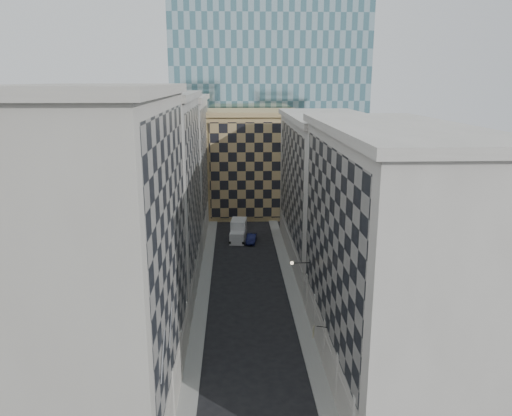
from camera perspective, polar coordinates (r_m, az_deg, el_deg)
name	(u,v)px	position (r m, az deg, el deg)	size (l,w,h in m)	color
sidewalk_west	(203,296)	(58.08, -6.13, -9.99)	(1.50, 100.00, 0.15)	gray
sidewalk_east	(294,294)	(58.36, 4.37, -9.82)	(1.50, 100.00, 0.15)	gray
bldg_left_a	(103,257)	(37.12, -17.10, -5.35)	(10.80, 22.80, 23.70)	#A6A095
bldg_left_b	(152,195)	(57.99, -11.81, 1.49)	(10.80, 22.80, 22.70)	gray
bldg_left_c	(174,167)	(79.47, -9.35, 4.67)	(10.80, 22.80, 21.70)	#A6A095
bldg_right_a	(387,253)	(42.08, 14.78, -5.02)	(10.80, 26.80, 20.70)	#B1ACA3
bldg_right_b	(327,189)	(67.49, 8.08, 2.17)	(10.80, 28.80, 19.70)	#B1ACA3
tan_block	(253,162)	(91.94, -0.37, 5.28)	(16.80, 14.80, 18.80)	tan
church_tower	(240,65)	(104.88, -1.83, 16.00)	(7.20, 7.20, 51.50)	#2E2823
flagpoles_left	(167,339)	(33.22, -10.14, -14.56)	(0.10, 6.33, 2.33)	gray
bracket_lamp	(294,263)	(50.42, 4.33, -6.28)	(1.98, 0.36, 0.36)	black
box_truck	(238,231)	(77.19, -2.03, -2.69)	(2.84, 5.75, 3.04)	silver
dark_car	(251,238)	(75.93, -0.52, -3.50)	(1.39, 3.99, 1.31)	#10143D
shop_sign	(314,332)	(42.69, 6.65, -13.85)	(1.28, 0.77, 0.87)	black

